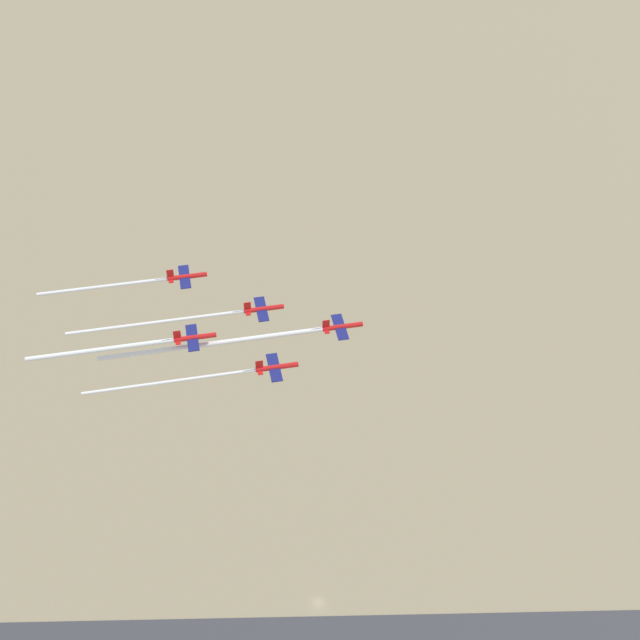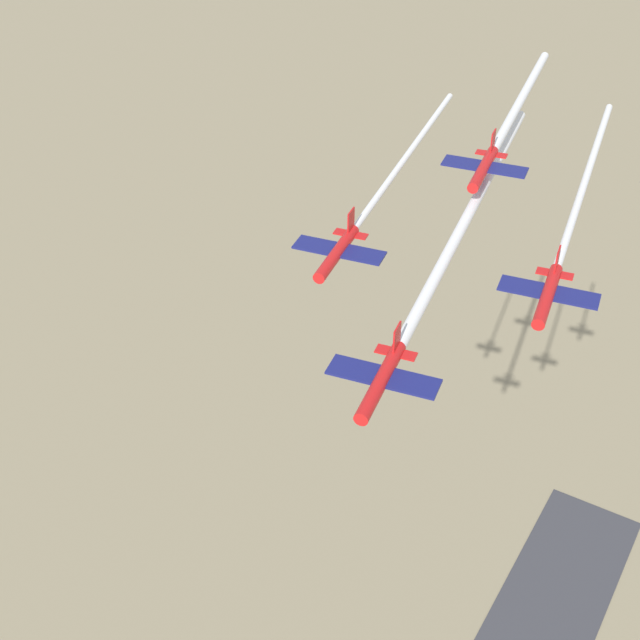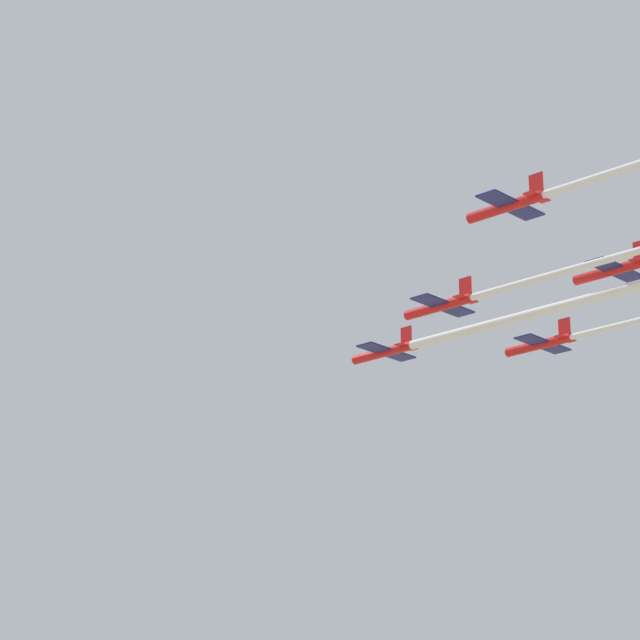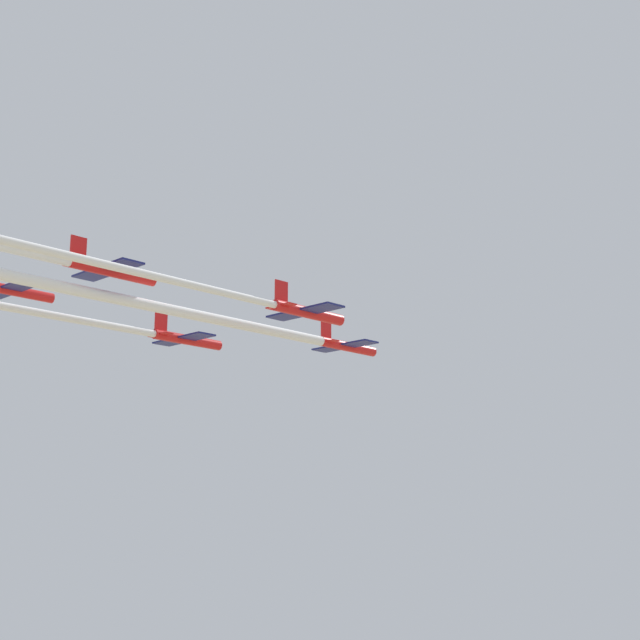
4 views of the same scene
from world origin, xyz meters
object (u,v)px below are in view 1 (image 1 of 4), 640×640
at_px(jet_1, 262,309).
at_px(jet_3, 186,277).
at_px(jet_2, 275,367).
at_px(jet_0, 341,327).
at_px(jet_4, 193,337).

xyz_separation_m(jet_1, jet_3, (-18.95, 8.53, 4.81)).
height_order(jet_2, jet_3, jet_3).
relative_size(jet_1, jet_2, 1.00).
relative_size(jet_1, jet_3, 1.00).
height_order(jet_0, jet_1, jet_0).
bearing_deg(jet_2, jet_4, -120.47).
height_order(jet_3, jet_4, jet_3).
bearing_deg(jet_2, jet_3, -150.46).
xyz_separation_m(jet_1, jet_4, (-16.66, -12.42, 3.01)).
bearing_deg(jet_3, jet_2, 29.54).
distance_m(jet_0, jet_1, 20.78).
height_order(jet_0, jet_2, jet_0).
bearing_deg(jet_3, jet_0, 59.53).
xyz_separation_m(jet_3, jet_4, (2.29, -20.95, -1.80)).
xyz_separation_m(jet_0, jet_2, (-16.66, -12.42, -0.28)).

